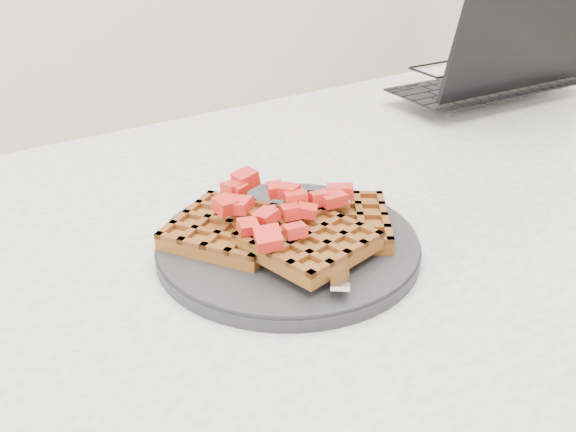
{
  "coord_description": "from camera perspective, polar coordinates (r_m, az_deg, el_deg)",
  "views": [
    {
      "loc": [
        -0.46,
        -0.47,
        1.08
      ],
      "look_at": [
        -0.16,
        -0.02,
        0.79
      ],
      "focal_mm": 40.0,
      "sensor_mm": 36.0,
      "label": 1
    }
  ],
  "objects": [
    {
      "name": "plate",
      "position": [
        0.63,
        0.0,
        -2.57
      ],
      "size": [
        0.26,
        0.26,
        0.02
      ],
      "primitive_type": "cylinder",
      "color": "black",
      "rests_on": "table"
    },
    {
      "name": "waffles",
      "position": [
        0.62,
        0.21,
        -1.18
      ],
      "size": [
        0.24,
        0.21,
        0.03
      ],
      "color": "brown",
      "rests_on": "plate"
    },
    {
      "name": "strawberry_pile",
      "position": [
        0.61,
        0.0,
        1.17
      ],
      "size": [
        0.15,
        0.15,
        0.02
      ],
      "primitive_type": null,
      "color": "#A80300",
      "rests_on": "waffles"
    },
    {
      "name": "table",
      "position": [
        0.79,
        8.69,
        -6.32
      ],
      "size": [
        1.2,
        0.8,
        0.75
      ],
      "color": "silver",
      "rests_on": "ground"
    },
    {
      "name": "fork",
      "position": [
        0.61,
        4.59,
        -1.76
      ],
      "size": [
        0.13,
        0.16,
        0.02
      ],
      "primitive_type": null,
      "rotation": [
        0.0,
        0.0,
        -0.65
      ],
      "color": "silver",
      "rests_on": "plate"
    },
    {
      "name": "laptop",
      "position": [
        1.15,
        16.78,
        12.08
      ],
      "size": [
        0.36,
        0.27,
        0.24
      ],
      "rotation": [
        0.0,
        0.0,
        3.08
      ],
      "color": "black",
      "rests_on": "table"
    }
  ]
}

